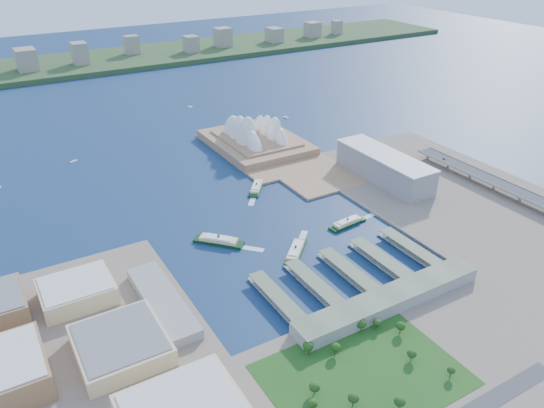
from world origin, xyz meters
TOP-DOWN VIEW (x-y plane):
  - ground at (0.00, 0.00)m, footprint 3000.00×3000.00m
  - west_land at (-250.00, -105.00)m, footprint 220.00×390.00m
  - south_land at (0.00, -210.00)m, footprint 720.00×180.00m
  - east_land at (240.00, -50.00)m, footprint 240.00×500.00m
  - peninsula at (107.50, 260.00)m, footprint 135.00×220.00m
  - far_shore at (0.00, 980.00)m, footprint 2200.00×260.00m
  - opera_house at (105.00, 280.00)m, footprint 134.00×180.00m
  - toaster_building at (195.00, 80.00)m, footprint 45.00×155.00m
  - expressway at (300.00, -60.00)m, footprint 26.00×340.00m
  - west_buildings at (-250.00, -70.00)m, footprint 200.00×280.00m
  - ferry_wharves at (14.00, -75.00)m, footprint 184.00×90.00m
  - terminal_building at (15.00, -135.00)m, footprint 200.00×28.00m
  - park at (-60.00, -190.00)m, footprint 150.00×110.00m
  - far_skyline at (0.00, 960.00)m, footprint 1900.00×140.00m
  - ferry_a at (-71.84, 46.83)m, footprint 49.21×51.26m
  - ferry_b at (30.38, 144.08)m, footprint 41.83×47.77m
  - ferry_c at (-9.84, -14.68)m, footprint 48.40×47.97m
  - ferry_d at (76.45, 6.24)m, footprint 50.79×17.89m
  - boat_b at (-160.32, 363.98)m, footprint 10.99×6.66m
  - boat_c at (220.75, 376.30)m, footprint 6.66×12.85m
  - boat_e at (93.73, 524.11)m, footprint 6.94×11.76m
  - car_c at (296.00, 65.27)m, footprint 1.99×4.90m

SIDE VIEW (x-z plane):
  - ground at x=0.00m, z-range 0.00..0.00m
  - boat_e at x=93.73m, z-range 0.00..2.75m
  - boat_c at x=220.75m, z-range 0.00..2.78m
  - boat_b at x=-160.32m, z-range 0.00..2.80m
  - west_land at x=-250.00m, z-range 0.00..3.00m
  - south_land at x=0.00m, z-range 0.00..3.00m
  - east_land at x=240.00m, z-range 0.00..3.00m
  - peninsula at x=107.50m, z-range 0.00..3.00m
  - ferry_wharves at x=14.00m, z-range 0.00..9.30m
  - ferry_d at x=76.45m, z-range 0.00..9.40m
  - ferry_b at x=30.38m, z-range 0.00..9.61m
  - ferry_c at x=-9.84m, z-range 0.00..10.27m
  - ferry_a at x=-71.84m, z-range 0.00..10.71m
  - far_shore at x=0.00m, z-range 0.00..12.00m
  - expressway at x=300.00m, z-range 3.00..14.85m
  - terminal_building at x=15.00m, z-range 3.00..15.00m
  - park at x=-60.00m, z-range 3.00..19.00m
  - car_c at x=296.00m, z-range 14.85..16.27m
  - west_buildings at x=-250.00m, z-range 3.00..30.00m
  - toaster_building at x=195.00m, z-range 3.00..38.00m
  - opera_house at x=105.00m, z-range 3.00..61.00m
  - far_skyline at x=0.00m, z-range 12.00..67.00m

